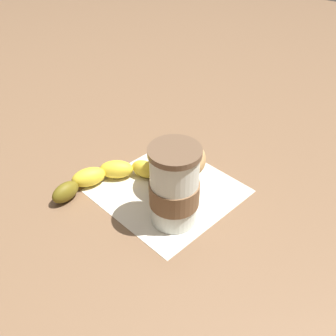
% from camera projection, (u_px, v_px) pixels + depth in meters
% --- Properties ---
extents(ground_plane, '(3.00, 3.00, 0.00)m').
position_uv_depth(ground_plane, '(168.00, 191.00, 0.75)').
color(ground_plane, brown).
extents(paper_napkin, '(0.28, 0.28, 0.00)m').
position_uv_depth(paper_napkin, '(168.00, 191.00, 0.75)').
color(paper_napkin, beige).
rests_on(paper_napkin, ground_plane).
extents(coffee_cup, '(0.09, 0.09, 0.15)m').
position_uv_depth(coffee_cup, '(174.00, 187.00, 0.65)').
color(coffee_cup, silver).
rests_on(coffee_cup, paper_napkin).
extents(muffin, '(0.11, 0.11, 0.10)m').
position_uv_depth(muffin, '(177.00, 163.00, 0.72)').
color(muffin, white).
rests_on(muffin, paper_napkin).
extents(banana, '(0.14, 0.18, 0.04)m').
position_uv_depth(banana, '(104.00, 176.00, 0.75)').
color(banana, yellow).
rests_on(banana, paper_napkin).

